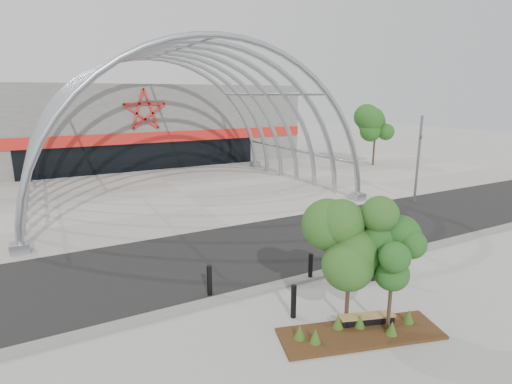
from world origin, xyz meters
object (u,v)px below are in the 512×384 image
object	(u,v)px
signal_pole	(418,158)
street_tree_0	(351,236)
street_tree_1	(393,260)
bench_1	(370,274)
bollard_2	(311,267)
bench_0	(366,321)

from	to	relation	value
signal_pole	street_tree_0	xyz separation A→B (m)	(-13.58, -9.11, -0.12)
street_tree_1	bench_1	distance (m)	4.17
street_tree_0	bollard_2	bearing A→B (deg)	75.89
bench_0	bollard_2	world-z (taller)	bollard_2
signal_pole	bollard_2	size ratio (longest dim) A/B	5.37
bench_1	street_tree_0	bearing A→B (deg)	-145.73
bollard_2	street_tree_1	bearing A→B (deg)	-89.78
street_tree_1	bollard_2	bearing A→B (deg)	90.22
street_tree_1	bench_0	size ratio (longest dim) A/B	1.83
bollard_2	bench_1	bearing A→B (deg)	-27.36
street_tree_0	bench_0	xyz separation A→B (m)	(0.42, -0.46, -2.70)
bench_0	bollard_2	xyz separation A→B (m)	(0.34, 3.46, 0.36)
bollard_2	signal_pole	bearing A→B (deg)	25.44
bench_0	bollard_2	bearing A→B (deg)	84.42
bench_0	bench_1	world-z (taller)	bench_1
street_tree_0	street_tree_1	size ratio (longest dim) A/B	1.23
street_tree_1	bollard_2	xyz separation A→B (m)	(-0.02, 4.00, -1.82)
street_tree_0	bench_0	bearing A→B (deg)	-47.75
street_tree_1	bollard_2	size ratio (longest dim) A/B	3.06
signal_pole	street_tree_0	distance (m)	16.35
street_tree_1	bench_0	bearing A→B (deg)	123.42
bench_0	signal_pole	bearing A→B (deg)	36.00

